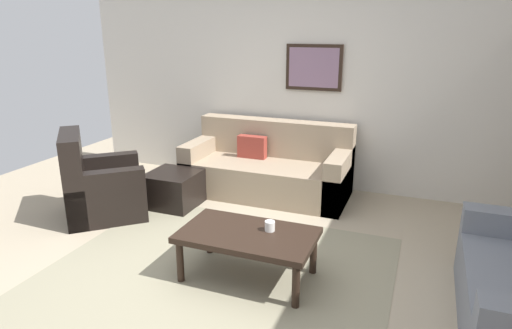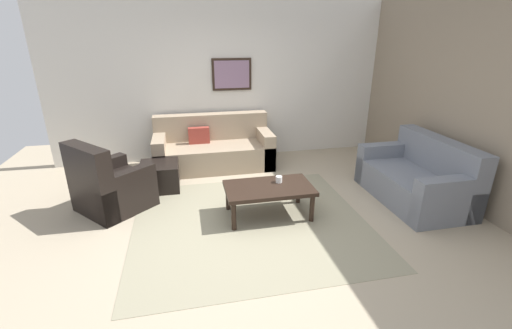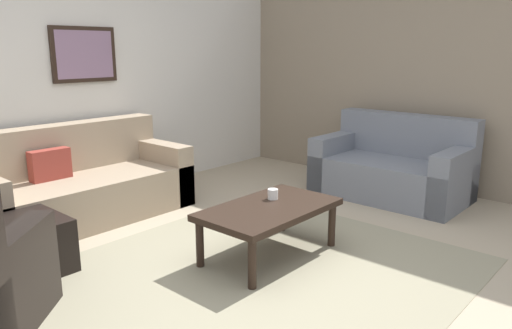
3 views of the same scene
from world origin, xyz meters
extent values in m
plane|color=tan|center=(0.00, 0.00, 0.00)|extent=(8.00, 8.00, 0.00)
cube|color=silver|center=(0.00, 2.60, 1.40)|extent=(6.00, 0.12, 2.80)
cube|color=gray|center=(3.00, 0.00, 1.40)|extent=(0.12, 5.20, 2.80)
cube|color=gray|center=(0.00, 0.00, 0.00)|extent=(2.85, 2.61, 0.01)
cube|color=gray|center=(-0.25, 2.00, 0.21)|extent=(2.00, 0.90, 0.42)
cube|color=gray|center=(-0.25, 2.33, 0.44)|extent=(2.00, 0.24, 0.88)
cube|color=gray|center=(0.65, 2.00, 0.31)|extent=(0.20, 0.90, 0.62)
cube|color=#99382D|center=(-0.49, 2.11, 0.56)|extent=(0.36, 0.12, 0.28)
cube|color=slate|center=(2.34, 0.14, 0.21)|extent=(0.92, 1.57, 0.42)
cube|color=slate|center=(2.68, 0.14, 0.44)|extent=(0.24, 1.57, 0.88)
cube|color=slate|center=(2.34, 0.83, 0.31)|extent=(0.92, 0.20, 0.62)
cube|color=slate|center=(2.34, -0.54, 0.31)|extent=(0.92, 0.20, 0.62)
cube|color=black|center=(-1.48, 0.53, 0.30)|extent=(0.70, 0.65, 0.60)
cube|color=black|center=(-1.13, 1.27, 0.20)|extent=(0.56, 0.56, 0.40)
cylinder|color=black|center=(-0.22, -0.13, 0.18)|extent=(0.06, 0.06, 0.36)
cylinder|color=black|center=(0.76, -0.13, 0.18)|extent=(0.06, 0.06, 0.36)
cylinder|color=black|center=(-0.22, 0.39, 0.18)|extent=(0.06, 0.06, 0.36)
cylinder|color=black|center=(0.76, 0.39, 0.18)|extent=(0.06, 0.06, 0.36)
cube|color=black|center=(0.27, 0.13, 0.39)|extent=(1.10, 0.64, 0.05)
cylinder|color=white|center=(0.42, 0.23, 0.45)|extent=(0.08, 0.08, 0.08)
cube|color=black|center=(0.17, 2.52, 1.53)|extent=(0.70, 0.04, 0.55)
cube|color=gray|center=(0.17, 2.50, 1.53)|extent=(0.62, 0.01, 0.47)
camera|label=1|loc=(1.52, -2.89, 2.01)|focal=31.07mm
camera|label=2|loc=(-0.71, -3.66, 2.21)|focal=24.01mm
camera|label=3|loc=(-2.47, -2.14, 1.59)|focal=34.06mm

